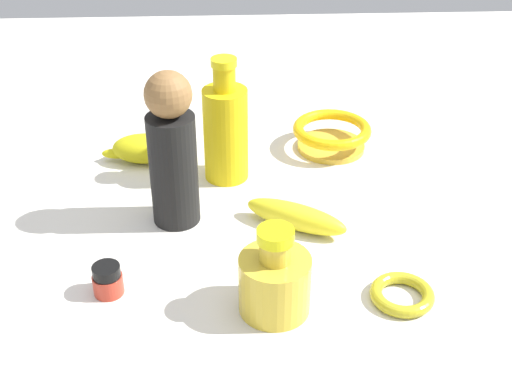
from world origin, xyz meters
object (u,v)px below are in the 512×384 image
banana (296,216)px  bottle_tall (226,130)px  bangle (402,294)px  bottle_short (275,280)px  cat_figurine (152,145)px  bowl (332,134)px  person_figure_adult (172,153)px  nail_polish_jar (108,280)px

banana → bottle_tall: bottle_tall is taller
bangle → bottle_short: bearing=93.2°
banana → cat_figurine: 0.32m
bottle_tall → bowl: bearing=-65.3°
bangle → bowl: 0.43m
bangle → bowl: size_ratio=0.60×
cat_figurine → bottle_short: size_ratio=1.21×
cat_figurine → banana: bearing=-132.5°
person_figure_adult → bottle_tall: bearing=-31.3°
person_figure_adult → bangle: size_ratio=2.86×
bottle_short → nail_polish_jar: bearing=79.4°
bangle → bottle_short: 0.18m
person_figure_adult → bottle_tall: (0.13, -0.08, -0.03)m
banana → bottle_short: size_ratio=1.30×
banana → bangle: 0.22m
banana → bowl: (0.25, -0.09, 0.01)m
bangle → nail_polish_jar: bearing=85.4°
nail_polish_jar → bowl: bowl is taller
banana → nail_polish_jar: bearing=-123.2°
banana → cat_figurine: (0.22, 0.24, 0.01)m
cat_figurine → bottle_short: (-0.40, -0.19, 0.01)m
nail_polish_jar → bowl: (0.39, -0.36, 0.01)m
nail_polish_jar → bottle_short: bottle_short is taller
cat_figurine → bangle: (-0.39, -0.37, -0.03)m
bottle_short → bowl: 0.45m
cat_figurine → nail_polish_jar: 0.36m
bottle_tall → bowl: 0.22m
cat_figurine → bowl: (0.03, -0.33, -0.00)m
nail_polish_jar → bowl: bearing=-42.6°
cat_figurine → bottle_short: bottle_short is taller
bangle → cat_figurine: bearing=43.1°
bangle → bottle_tall: bottle_tall is taller
cat_figurine → bottle_short: 0.45m
bowl → cat_figurine: bearing=95.6°
person_figure_adult → nail_polish_jar: (-0.17, 0.08, -0.10)m
person_figure_adult → bottle_tall: size_ratio=1.15×
person_figure_adult → cat_figurine: person_figure_adult is taller
cat_figurine → nail_polish_jar: (-0.36, 0.03, -0.01)m
banana → bottle_tall: size_ratio=0.77×
banana → person_figure_adult: size_ratio=0.67×
bangle → bottle_short: bottle_short is taller
bottle_tall → person_figure_adult: bearing=148.7°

